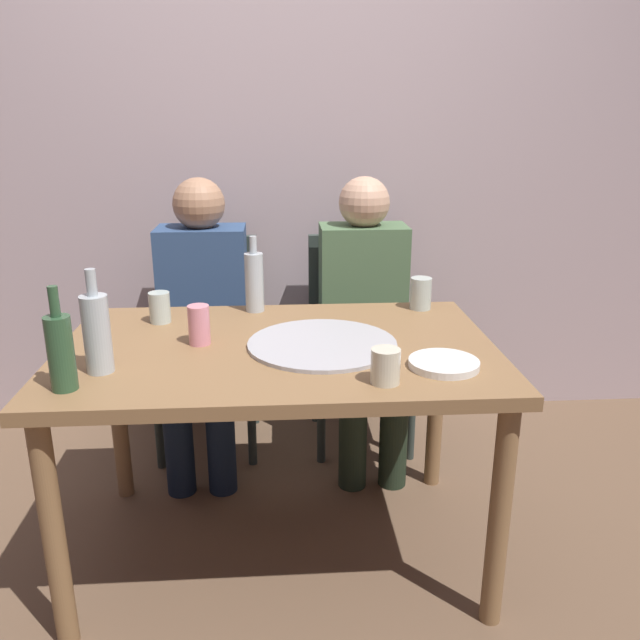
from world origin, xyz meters
TOP-DOWN VIEW (x-y plane):
  - ground_plane at (0.00, 0.00)m, footprint 8.00×8.00m
  - back_wall at (0.00, 1.13)m, footprint 6.00×0.10m
  - dining_table at (0.00, 0.00)m, footprint 1.33×0.86m
  - pizza_tray at (0.13, -0.02)m, footprint 0.46×0.46m
  - wine_bottle at (-0.55, -0.30)m, footprint 0.07×0.07m
  - beer_bottle at (-0.08, 0.36)m, footprint 0.07×0.07m
  - water_bottle at (-0.49, -0.18)m, footprint 0.07×0.07m
  - tumbler_near at (0.28, -0.31)m, footprint 0.08×0.08m
  - tumbler_far at (-0.40, 0.25)m, footprint 0.07×0.07m
  - wine_glass at (0.52, 0.35)m, footprint 0.08×0.08m
  - soda_can at (-0.24, 0.02)m, footprint 0.07×0.07m
  - plate_stack at (0.46, -0.21)m, footprint 0.20×0.20m
  - chair_left at (-0.31, 0.83)m, footprint 0.44×0.44m
  - chair_right at (0.36, 0.83)m, footprint 0.44×0.44m
  - guest_in_sweater at (-0.31, 0.68)m, footprint 0.36×0.56m
  - guest_in_beanie at (0.36, 0.68)m, footprint 0.36×0.56m

SIDE VIEW (x-z plane):
  - ground_plane at x=0.00m, z-range 0.00..0.00m
  - chair_left at x=-0.31m, z-range 0.06..0.96m
  - chair_right at x=0.36m, z-range 0.06..0.96m
  - guest_in_sweater at x=-0.31m, z-range 0.06..1.23m
  - guest_in_beanie at x=0.36m, z-range 0.06..1.23m
  - dining_table at x=0.00m, z-range 0.28..1.02m
  - pizza_tray at x=0.13m, z-range 0.74..0.75m
  - plate_stack at x=0.46m, z-range 0.74..0.76m
  - tumbler_near at x=0.28m, z-range 0.74..0.83m
  - tumbler_far at x=-0.40m, z-range 0.74..0.84m
  - wine_glass at x=0.52m, z-range 0.74..0.85m
  - soda_can at x=-0.24m, z-range 0.74..0.86m
  - wine_bottle at x=-0.55m, z-range 0.70..0.98m
  - beer_bottle at x=-0.08m, z-range 0.71..0.98m
  - water_bottle at x=-0.49m, z-range 0.71..1.00m
  - back_wall at x=0.00m, z-range 0.00..2.60m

